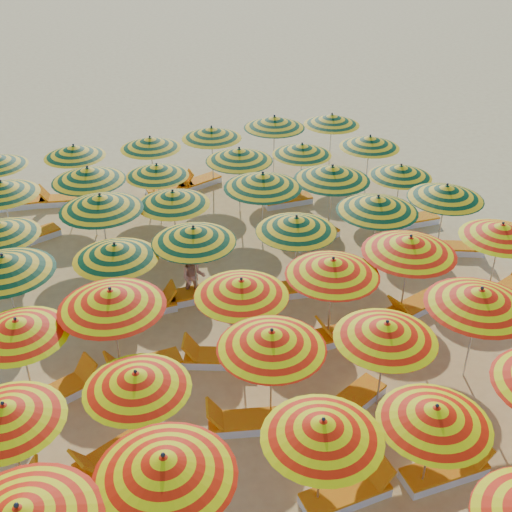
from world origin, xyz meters
name	(u,v)px	position (x,y,z in m)	size (l,w,h in m)	color
ground	(262,317)	(0.00, 0.00, 0.00)	(120.00, 120.00, 0.00)	#E9BF67
umbrella_7	(164,466)	(-3.74, -5.86, 2.16)	(2.85, 2.85, 2.45)	silver
umbrella_8	(323,429)	(-1.02, -5.83, 1.99)	(2.59, 2.59, 2.26)	silver
umbrella_9	(435,415)	(1.01, -6.11, 1.91)	(2.41, 2.41, 2.17)	silver
umbrella_12	(5,413)	(-6.10, -3.60, 1.95)	(2.65, 2.65, 2.22)	silver
umbrella_13	(136,381)	(-3.78, -3.51, 1.92)	(2.51, 2.51, 2.18)	silver
umbrella_14	(272,340)	(-1.04, -3.40, 2.08)	(2.85, 2.85, 2.37)	silver
umbrella_15	(386,331)	(1.31, -3.83, 2.02)	(2.16, 2.16, 2.29)	silver
umbrella_16	(480,298)	(3.66, -3.67, 2.19)	(2.37, 2.37, 2.49)	silver
umbrella_18	(17,328)	(-5.83, -1.15, 1.97)	(2.58, 2.58, 2.24)	silver
umbrella_19	(111,299)	(-3.86, -1.07, 2.20)	(3.04, 3.04, 2.50)	silver
umbrella_20	(241,288)	(-1.00, -1.37, 2.03)	(2.27, 2.27, 2.31)	silver
umbrella_21	(333,267)	(1.26, -1.37, 2.11)	(2.53, 2.53, 2.40)	silver
umbrella_22	(410,245)	(3.42, -1.19, 2.19)	(2.92, 2.92, 2.49)	silver
umbrella_23	(502,231)	(6.27, -1.05, 2.00)	(2.48, 2.48, 2.27)	silver
umbrella_24	(4,264)	(-6.02, 1.21, 2.18)	(2.79, 2.79, 2.48)	silver
umbrella_25	(115,252)	(-3.44, 1.24, 2.00)	(2.29, 2.29, 2.27)	silver
umbrella_26	(194,235)	(-1.42, 1.30, 2.06)	(2.65, 2.65, 2.34)	silver
umbrella_27	(296,224)	(1.31, 1.01, 2.04)	(2.76, 2.76, 2.31)	silver
umbrella_28	(378,204)	(3.81, 1.16, 2.14)	(3.04, 3.04, 2.44)	silver
umbrella_29	(446,192)	(6.14, 1.32, 2.08)	(2.52, 2.52, 2.36)	silver
umbrella_31	(101,203)	(-3.44, 3.72, 2.18)	(2.57, 2.57, 2.48)	silver
umbrella_32	(173,198)	(-1.40, 3.73, 1.99)	(2.58, 2.58, 2.26)	silver
umbrella_33	(263,181)	(1.29, 3.58, 2.19)	(2.54, 2.54, 2.49)	silver
umbrella_34	(332,173)	(3.47, 3.41, 2.19)	(2.86, 2.86, 2.49)	silver
umbrella_35	(401,171)	(5.91, 3.45, 1.89)	(2.48, 2.48, 2.15)	silver
umbrella_36	(2,188)	(-6.05, 6.03, 2.01)	(2.68, 2.68, 2.28)	silver
umbrella_37	(88,174)	(-3.53, 5.95, 2.11)	(3.00, 3.00, 2.40)	silver
umbrella_38	(157,170)	(-1.39, 6.06, 1.89)	(2.19, 2.19, 2.15)	silver
umbrella_39	(239,155)	(1.34, 5.99, 2.08)	(2.87, 2.87, 2.36)	silver
umbrella_40	(302,149)	(3.64, 6.14, 1.91)	(2.65, 2.65, 2.17)	silver
umbrella_41	(370,142)	(6.08, 5.87, 1.97)	(2.79, 2.79, 2.24)	silver
umbrella_43	(74,151)	(-3.72, 8.48, 1.94)	(2.36, 2.36, 2.20)	silver
umbrella_44	(150,143)	(-1.15, 8.29, 1.97)	(2.48, 2.48, 2.24)	silver
umbrella_45	(212,133)	(1.09, 8.42, 2.02)	(2.77, 2.77, 2.29)	silver
umbrella_46	(274,122)	(3.51, 8.46, 2.12)	(2.74, 2.74, 2.41)	silver
umbrella_47	(332,119)	(5.80, 8.36, 1.99)	(2.79, 2.79, 2.26)	silver
lounger_6	(348,493)	(-0.42, -5.87, 0.15)	(1.76, 0.69, 0.69)	white
lounger_7	(446,470)	(1.61, -6.02, 0.15)	(1.74, 0.60, 0.69)	white
lounger_11	(115,455)	(-4.37, -3.51, 0.15)	(1.82, 1.24, 0.69)	white
lounger_12	(246,422)	(-1.63, -3.54, 0.15)	(1.82, 0.96, 0.69)	white
lounger_13	(351,402)	(0.71, -3.73, 0.15)	(1.82, 1.25, 0.69)	white
lounger_15	(61,392)	(-5.23, -1.31, 0.15)	(1.82, 1.18, 0.69)	white
lounger_16	(143,367)	(-3.35, -1.09, 0.15)	(1.77, 0.71, 0.69)	white
lounger_17	(219,358)	(-1.60, -1.36, 0.15)	(1.82, 1.17, 0.69)	white
lounger_18	(348,332)	(1.76, -1.51, 0.15)	(1.74, 0.61, 0.69)	white
lounger_19	(415,306)	(3.92, -1.08, 0.15)	(1.83, 1.05, 0.69)	white
lounger_20	(510,288)	(6.86, -1.20, 0.15)	(1.83, 1.15, 0.69)	white
lounger_22	(146,307)	(-2.84, 1.27, 0.15)	(1.73, 0.58, 0.69)	white
lounger_23	(175,298)	(-2.02, 1.39, 0.15)	(1.74, 0.61, 0.69)	white
lounger_24	(277,291)	(0.71, 0.81, 0.15)	(1.79, 0.80, 0.69)	white
lounger_25	(456,248)	(6.74, 1.17, 0.15)	(1.82, 1.21, 0.69)	white
lounger_27	(194,251)	(-0.90, 3.69, 0.15)	(1.81, 0.90, 0.69)	white
lounger_28	(313,237)	(2.88, 3.24, 0.15)	(1.83, 1.08, 0.69)	white
lounger_29	(412,220)	(6.41, 3.20, 0.15)	(1.74, 0.61, 0.69)	white
lounger_30	(31,237)	(-5.54, 6.23, 0.15)	(1.83, 1.16, 0.69)	white
lounger_31	(286,200)	(3.04, 5.96, 0.15)	(1.74, 0.60, 0.69)	white
lounger_32	(21,203)	(-5.74, 8.83, 0.15)	(1.78, 0.73, 0.69)	white
lounger_33	(64,200)	(-4.32, 8.59, 0.15)	(1.81, 0.92, 0.69)	white
lounger_34	(171,188)	(-0.55, 8.29, 0.15)	(1.75, 0.64, 0.69)	white
lounger_35	(198,182)	(0.50, 8.44, 0.15)	(1.83, 1.16, 0.69)	white
beachgoer_b	(193,277)	(-1.46, 1.45, 0.68)	(0.66, 0.52, 1.37)	tan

